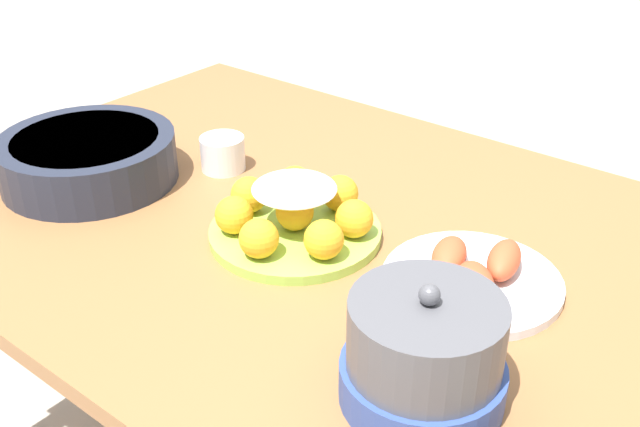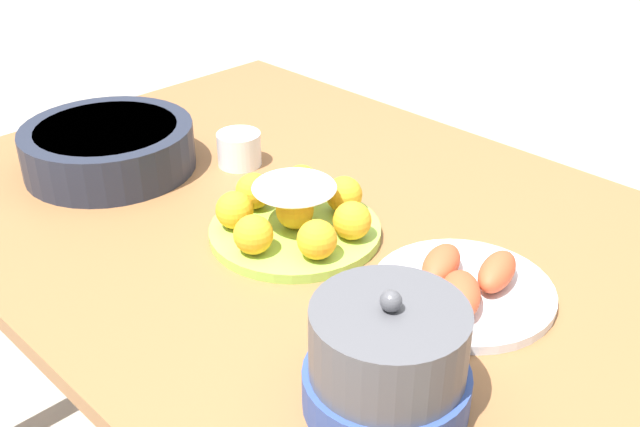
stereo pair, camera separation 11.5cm
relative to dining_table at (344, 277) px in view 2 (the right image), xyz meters
The scene contains 6 objects.
dining_table is the anchor object (origin of this frame).
cake_plate 0.14m from the dining_table, 43.35° to the left, with size 0.27×0.27×0.10m.
serving_bowl 0.50m from the dining_table, 15.66° to the left, with size 0.31×0.31×0.08m.
seafood_platter 0.25m from the dining_table, behind, with size 0.25×0.25×0.06m.
cup_near 0.34m from the dining_table, ahead, with size 0.08×0.08×0.06m.
warming_pot 0.40m from the dining_table, 140.59° to the left, with size 0.19×0.19×0.16m.
Camera 2 is at (-0.68, 0.74, 1.31)m, focal length 42.00 mm.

